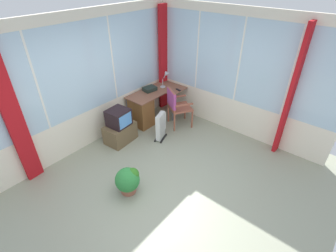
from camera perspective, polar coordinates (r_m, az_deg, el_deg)
name	(u,v)px	position (r m, az deg, el deg)	size (l,w,h in m)	color
ground	(164,188)	(4.54, -0.98, -13.87)	(5.75, 5.09, 0.06)	gray
north_window_panel	(81,86)	(5.12, -19.24, 8.65)	(4.75, 0.07, 2.65)	#F1E7CD
east_window_panel	(238,76)	(5.52, 15.70, 11.03)	(0.07, 4.09, 2.65)	#F1E7CD
curtain_north_left	(13,116)	(4.62, -31.92, 1.92)	(0.27, 0.07, 2.55)	red
curtain_corner	(164,60)	(6.41, -1.03, 14.83)	(0.27, 0.07, 2.55)	red
curtain_east_far	(292,94)	(5.15, 26.41, 6.55)	(0.27, 0.07, 2.55)	red
desk	(143,109)	(5.96, -5.72, 3.85)	(1.39, 0.79, 0.72)	brown
desk_lamp	(166,77)	(6.18, -0.39, 11.22)	(0.23, 0.20, 0.40)	#B2B7BC
tv_remote	(178,90)	(6.09, 2.36, 8.25)	(0.04, 0.15, 0.02)	black
paper_tray	(150,89)	(6.07, -4.20, 8.47)	(0.30, 0.23, 0.09)	#1F2A23
wooden_armchair	(175,103)	(5.75, 1.68, 5.19)	(0.66, 0.66, 0.94)	#9E553E
tv_on_stand	(120,128)	(5.44, -10.97, -0.38)	(0.67, 0.49, 0.77)	brown
space_heater	(161,126)	(5.45, -1.61, 0.06)	(0.41, 0.27, 0.63)	silver
potted_plant	(128,180)	(4.31, -9.09, -12.06)	(0.42, 0.42, 0.48)	#9A5642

